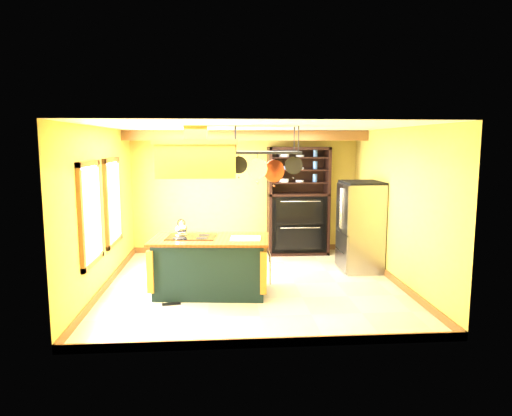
{
  "coord_description": "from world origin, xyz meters",
  "views": [
    {
      "loc": [
        -0.52,
        -7.65,
        2.43
      ],
      "look_at": [
        0.08,
        0.3,
        1.3
      ],
      "focal_mm": 32.0,
      "sensor_mm": 36.0,
      "label": 1
    }
  ],
  "objects": [
    {
      "name": "hutch",
      "position": [
        1.15,
        2.24,
        0.9
      ],
      "size": [
        1.33,
        0.6,
        2.35
      ],
      "color": "black",
      "rests_on": "floor"
    },
    {
      "name": "wall_back",
      "position": [
        0.0,
        2.5,
        1.35
      ],
      "size": [
        5.0,
        0.02,
        2.7
      ],
      "primitive_type": "cube",
      "color": "gold",
      "rests_on": "floor"
    },
    {
      "name": "refrigerator",
      "position": [
        2.12,
        0.78,
        0.82
      ],
      "size": [
        0.73,
        0.86,
        1.68
      ],
      "color": "gray",
      "rests_on": "floor"
    },
    {
      "name": "window_near",
      "position": [
        -2.47,
        -0.8,
        1.4
      ],
      "size": [
        0.06,
        1.06,
        1.56
      ],
      "color": "brown",
      "rests_on": "wall_left"
    },
    {
      "name": "ceiling",
      "position": [
        0.0,
        0.0,
        2.7
      ],
      "size": [
        5.0,
        5.0,
        0.0
      ],
      "primitive_type": "plane",
      "rotation": [
        3.14,
        0.0,
        0.0
      ],
      "color": "white",
      "rests_on": "wall_back"
    },
    {
      "name": "kitchen_island",
      "position": [
        -0.72,
        -0.41,
        0.47
      ],
      "size": [
        1.98,
        1.23,
        1.11
      ],
      "rotation": [
        0.0,
        0.0,
        -0.1
      ],
      "color": "black",
      "rests_on": "floor"
    },
    {
      "name": "pot_rack",
      "position": [
        0.19,
        -0.4,
        2.2
      ],
      "size": [
        1.14,
        0.54,
        0.89
      ],
      "color": "black",
      "rests_on": "ceiling"
    },
    {
      "name": "wall_front",
      "position": [
        0.0,
        -2.5,
        1.35
      ],
      "size": [
        5.0,
        0.02,
        2.7
      ],
      "primitive_type": "cube",
      "color": "gold",
      "rests_on": "floor"
    },
    {
      "name": "wall_right",
      "position": [
        2.5,
        0.0,
        1.35
      ],
      "size": [
        0.02,
        5.0,
        2.7
      ],
      "primitive_type": "cube",
      "color": "gold",
      "rests_on": "floor"
    },
    {
      "name": "window_far",
      "position": [
        -2.47,
        0.6,
        1.4
      ],
      "size": [
        0.06,
        1.06,
        1.56
      ],
      "color": "brown",
      "rests_on": "wall_left"
    },
    {
      "name": "floor",
      "position": [
        0.0,
        0.0,
        0.0
      ],
      "size": [
        5.0,
        5.0,
        0.0
      ],
      "primitive_type": "plane",
      "color": "beige",
      "rests_on": "ground"
    },
    {
      "name": "wall_left",
      "position": [
        -2.5,
        0.0,
        1.35
      ],
      "size": [
        0.02,
        5.0,
        2.7
      ],
      "primitive_type": "cube",
      "color": "gold",
      "rests_on": "floor"
    },
    {
      "name": "range_hood",
      "position": [
        -0.92,
        -0.41,
        2.23
      ],
      "size": [
        1.29,
        0.73,
        0.8
      ],
      "color": "#AD702B",
      "rests_on": "ceiling"
    },
    {
      "name": "ceiling_beam",
      "position": [
        0.0,
        1.7,
        2.59
      ],
      "size": [
        5.0,
        0.15,
        0.2
      ],
      "primitive_type": "cube",
      "color": "brown",
      "rests_on": "ceiling"
    },
    {
      "name": "floor_register",
      "position": [
        -1.31,
        -0.9,
        0.01
      ],
      "size": [
        0.3,
        0.18,
        0.01
      ],
      "primitive_type": "cube",
      "rotation": [
        0.0,
        0.0,
        0.22
      ],
      "color": "black",
      "rests_on": "floor"
    }
  ]
}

